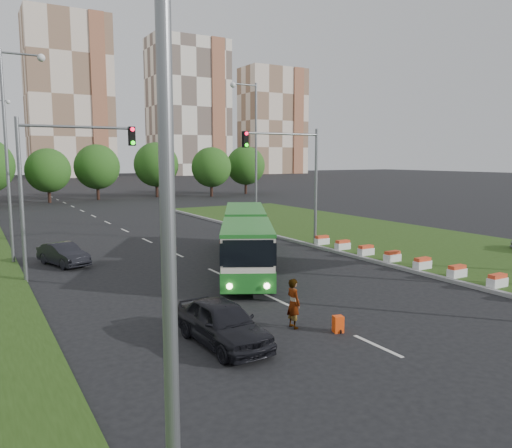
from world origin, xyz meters
TOP-DOWN VIEW (x-y plane):
  - ground at (0.00, 0.00)m, footprint 360.00×360.00m
  - grass_median at (13.00, 8.00)m, footprint 14.00×60.00m
  - median_kerb at (6.05, 8.00)m, footprint 0.30×60.00m
  - lane_markings at (-3.00, 20.00)m, footprint 0.20×100.00m
  - flower_planters at (6.70, 0.80)m, footprint 1.10×18.10m
  - traffic_mast_median at (4.78, 10.00)m, footprint 5.76×0.32m
  - traffic_mast_left at (-10.38, 9.00)m, footprint 5.76×0.32m
  - street_lamps at (-3.00, 10.00)m, footprint 36.00×60.00m
  - tree_line at (10.00, 55.00)m, footprint 120.00×8.00m
  - apartment_tower_ceast at (15.00, 150.00)m, footprint 25.00×15.00m
  - apartment_tower_east at (55.00, 150.00)m, footprint 27.00×15.00m
  - midrise_east at (90.00, 150.00)m, footprint 24.00×14.00m
  - articulated_bus at (-0.97, 7.26)m, footprint 2.39×15.30m
  - car_left_near at (-7.28, -3.34)m, footprint 1.96×4.40m
  - car_left_far at (-9.76, 12.06)m, footprint 2.51×4.09m
  - pedestrian at (-4.37, -3.15)m, footprint 0.43×0.66m
  - shopping_trolley at (-3.29, -4.35)m, footprint 0.34×0.36m

SIDE VIEW (x-z plane):
  - ground at x=0.00m, z-range 0.00..0.00m
  - lane_markings at x=-3.00m, z-range -0.01..0.01m
  - grass_median at x=13.00m, z-range 0.00..0.15m
  - median_kerb at x=6.05m, z-range 0.00..0.18m
  - shopping_trolley at x=-3.29m, z-range 0.00..0.59m
  - flower_planters at x=6.70m, z-range 0.15..0.75m
  - car_left_far at x=-9.76m, z-range 0.00..1.27m
  - car_left_near at x=-7.28m, z-range 0.00..1.47m
  - pedestrian at x=-4.37m, z-range 0.00..1.80m
  - articulated_bus at x=-0.97m, z-range 0.28..2.80m
  - tree_line at x=10.00m, z-range 0.00..9.00m
  - traffic_mast_median at x=4.78m, z-range 1.35..9.35m
  - traffic_mast_left at x=-10.38m, z-range 1.35..9.35m
  - street_lamps at x=-3.00m, z-range 0.00..12.00m
  - midrise_east at x=90.00m, z-range 0.00..40.00m
  - apartment_tower_east at x=55.00m, z-range 0.00..47.00m
  - apartment_tower_ceast at x=15.00m, z-range 0.00..50.00m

